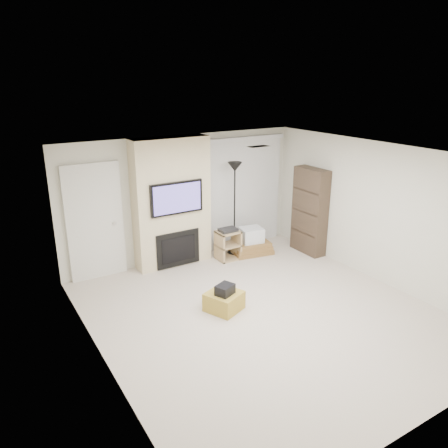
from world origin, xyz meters
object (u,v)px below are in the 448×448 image
ottoman (224,301)px  box_stack (251,243)px  bookshelf (310,211)px  av_stand (228,243)px  floor_lamp (235,183)px

ottoman → box_stack: size_ratio=0.55×
ottoman → bookshelf: (2.80, 1.16, 0.75)m
box_stack → bookshelf: bookshelf is taller
box_stack → bookshelf: 1.40m
av_stand → bookshelf: 1.83m
ottoman → box_stack: bearing=45.1°
bookshelf → box_stack: bearing=151.5°
ottoman → floor_lamp: bearing=53.2°
floor_lamp → box_stack: (0.34, -0.13, -1.33)m
floor_lamp → box_stack: floor_lamp is taller
bookshelf → ottoman: bearing=-157.4°
bookshelf → floor_lamp: bearing=153.2°
ottoman → floor_lamp: (1.40, 1.87, 1.38)m
floor_lamp → bookshelf: 1.70m
floor_lamp → box_stack: 1.37m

